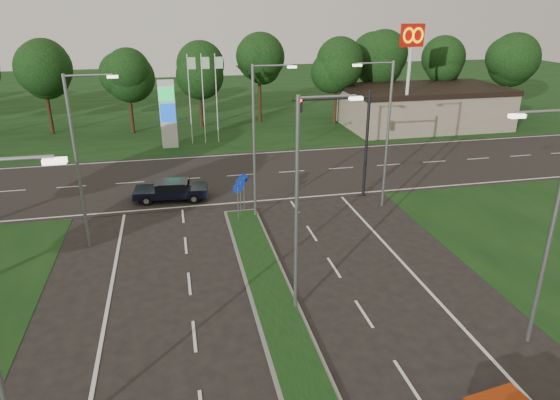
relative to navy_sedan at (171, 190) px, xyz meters
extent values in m
cube|color=black|center=(4.09, 35.00, -0.69)|extent=(160.00, 50.00, 0.02)
cube|color=black|center=(4.09, 4.00, -0.69)|extent=(160.00, 12.00, 0.02)
cube|color=slate|center=(4.09, -16.00, -0.63)|extent=(2.00, 26.00, 0.12)
cube|color=gray|center=(26.09, 16.00, 1.31)|extent=(16.00, 9.00, 4.00)
cylinder|color=gray|center=(4.89, -14.00, 3.81)|extent=(0.16, 0.16, 9.00)
cylinder|color=gray|center=(5.99, -14.00, 8.21)|extent=(2.20, 0.10, 0.10)
cube|color=#FFF2CC|center=(7.09, -14.00, 8.11)|extent=(0.50, 0.22, 0.12)
cylinder|color=gray|center=(4.89, -4.00, 3.81)|extent=(0.16, 0.16, 9.00)
cylinder|color=gray|center=(5.99, -4.00, 8.21)|extent=(2.20, 0.10, 0.10)
cube|color=#FFF2CC|center=(7.09, -4.00, 8.11)|extent=(0.50, 0.22, 0.12)
cylinder|color=gray|center=(-3.31, -20.00, 8.21)|extent=(2.20, 0.10, 0.10)
cube|color=#FFF2CC|center=(-2.21, -20.00, 8.11)|extent=(0.50, 0.22, 0.12)
cylinder|color=gray|center=(-4.41, -6.00, 3.81)|extent=(0.16, 0.16, 9.00)
cylinder|color=gray|center=(-3.31, -6.00, 8.21)|extent=(2.20, 0.10, 0.10)
cube|color=#FFF2CC|center=(-2.21, -6.00, 8.11)|extent=(0.50, 0.22, 0.12)
cylinder|color=gray|center=(13.09, -4.00, 3.81)|extent=(0.16, 0.16, 9.00)
cylinder|color=gray|center=(11.99, -4.00, 8.21)|extent=(2.20, 0.10, 0.10)
cube|color=#FFF2CC|center=(10.89, -4.00, 8.11)|extent=(0.50, 0.22, 0.12)
cylinder|color=gray|center=(13.09, -18.00, 3.81)|extent=(0.16, 0.16, 9.00)
cylinder|color=gray|center=(11.99, -18.00, 8.21)|extent=(2.20, 0.10, 0.10)
cube|color=#FFF2CC|center=(10.89, -18.00, 8.11)|extent=(0.50, 0.22, 0.12)
cylinder|color=black|center=(12.59, -2.00, 2.81)|extent=(0.20, 0.20, 7.00)
cylinder|color=black|center=(10.09, -2.00, 5.91)|extent=(5.00, 0.14, 0.14)
cube|color=black|center=(8.09, -2.00, 5.61)|extent=(0.28, 0.28, 0.90)
sphere|color=#FF190C|center=(8.09, -2.18, 5.91)|extent=(0.20, 0.20, 0.20)
cylinder|color=gray|center=(3.79, -4.50, 0.41)|extent=(0.06, 0.06, 2.20)
cylinder|color=#0C26A5|center=(3.79, -4.50, 1.41)|extent=(0.56, 0.04, 0.56)
cylinder|color=gray|center=(4.09, -3.50, 0.41)|extent=(0.06, 0.06, 2.20)
cylinder|color=#0C26A5|center=(4.09, -3.50, 1.41)|extent=(0.56, 0.04, 0.56)
cylinder|color=gray|center=(4.39, -2.80, 0.41)|extent=(0.06, 0.06, 2.20)
cylinder|color=#0C26A5|center=(4.39, -2.80, 1.41)|extent=(0.56, 0.04, 0.56)
cube|color=silver|center=(0.09, 13.00, 2.31)|extent=(1.40, 0.30, 6.00)
cube|color=#0CA53F|center=(0.09, 12.82, 4.11)|extent=(1.30, 0.08, 1.20)
cube|color=#0C3FBF|center=(0.09, 12.82, 2.51)|extent=(1.30, 0.08, 1.60)
cylinder|color=silver|center=(2.09, 14.00, 3.31)|extent=(0.08, 0.08, 8.00)
cube|color=#B2D8B2|center=(2.44, 14.00, 6.51)|extent=(0.70, 0.02, 1.00)
cylinder|color=silver|center=(3.29, 14.00, 3.31)|extent=(0.08, 0.08, 8.00)
cube|color=#B2D8B2|center=(3.64, 14.00, 6.51)|extent=(0.70, 0.02, 1.00)
cylinder|color=silver|center=(4.49, 14.00, 3.31)|extent=(0.08, 0.08, 8.00)
cube|color=#B2D8B2|center=(4.84, 14.00, 6.51)|extent=(0.70, 0.02, 1.00)
cylinder|color=silver|center=(22.09, 12.00, 4.31)|extent=(0.30, 0.30, 10.00)
cube|color=#BF0C07|center=(22.09, 12.00, 8.71)|extent=(2.20, 0.35, 2.00)
torus|color=#FFC600|center=(21.64, 11.78, 8.71)|extent=(1.06, 0.16, 1.06)
torus|color=#FFC600|center=(22.54, 11.78, 8.71)|extent=(1.06, 0.16, 1.06)
cylinder|color=black|center=(4.09, 20.00, 1.51)|extent=(0.36, 0.36, 4.40)
sphere|color=black|center=(4.09, 20.00, 5.81)|extent=(6.00, 6.00, 6.00)
sphere|color=black|center=(4.39, 19.80, 6.81)|extent=(4.80, 4.80, 4.80)
cube|color=black|center=(-0.02, 0.00, -0.11)|extent=(4.84, 2.35, 0.48)
cube|color=black|center=(0.07, -0.01, 0.35)|extent=(2.20, 1.81, 0.45)
cube|color=black|center=(0.07, -0.01, 0.57)|extent=(1.82, 1.68, 0.04)
cylinder|color=black|center=(-1.60, -0.73, -0.36)|extent=(0.68, 0.27, 0.66)
cylinder|color=black|center=(-1.43, 1.02, -0.36)|extent=(0.68, 0.27, 0.66)
cylinder|color=black|center=(1.38, -1.01, -0.36)|extent=(0.68, 0.27, 0.66)
cylinder|color=black|center=(1.55, 0.73, -0.36)|extent=(0.68, 0.27, 0.66)
camera|label=1|loc=(0.41, -31.42, 11.36)|focal=32.00mm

